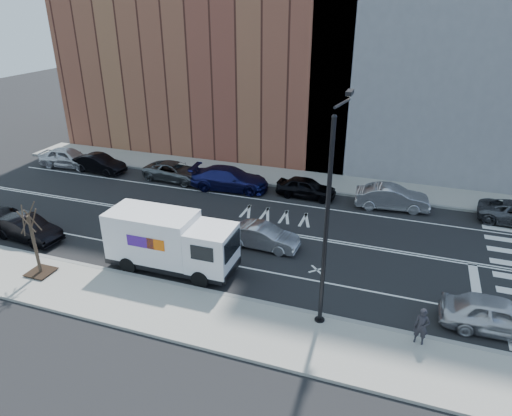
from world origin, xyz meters
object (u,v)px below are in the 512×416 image
Objects in this scene: near_parked_front at (497,315)px; far_parked_b at (100,164)px; far_parked_a at (68,157)px; fedex_van at (170,241)px; driving_sedan at (263,236)px; pedestrian at (421,326)px.

far_parked_b is at bearing 67.55° from near_parked_front.
far_parked_b is at bearing -97.80° from far_parked_a.
near_parked_front is at bearing -106.20° from far_parked_b.
fedex_van is 1.64× the size of driving_sedan.
near_parked_front is at bearing -114.00° from far_parked_a.
far_parked_a is 1.06× the size of near_parked_front.
driving_sedan is 2.55× the size of pedestrian.
pedestrian reaches higher than driving_sedan.
fedex_van is 1.54× the size of far_parked_b.
far_parked_a is (-15.70, 11.09, -0.78)m from fedex_van.
far_parked_a is at bearing 162.60° from pedestrian.
fedex_van reaches higher than far_parked_a.
driving_sedan is 10.10m from pedestrian.
pedestrian is at bearing -9.26° from fedex_van.
fedex_van reaches higher than far_parked_b.
pedestrian reaches higher than near_parked_front.
fedex_van is 1.40× the size of far_parked_a.
pedestrian is (-2.98, -2.02, 0.18)m from near_parked_front.
fedex_van is at bearing -126.03° from far_parked_b.
driving_sedan is at bearing 71.76° from near_parked_front.
far_parked_b is at bearing 160.16° from pedestrian.
far_parked_b is 29.65m from near_parked_front.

